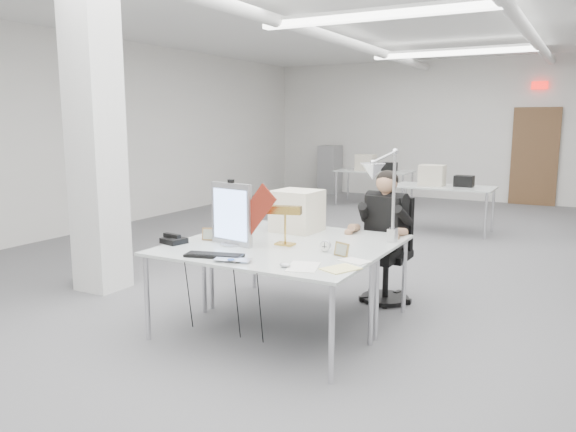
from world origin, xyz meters
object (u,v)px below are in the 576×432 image
object	(u,v)px
desk_main	(257,255)
beige_monitor	(297,211)
laptop	(231,262)
desk_phone	(174,241)
monitor	(231,214)
architect_lamp	(385,189)
bankers_lamp	(285,225)
seated_person	(386,215)
office_chair	(386,253)

from	to	relation	value
desk_main	beige_monitor	xyz separation A→B (m)	(-0.16, 1.00, 0.21)
laptop	desk_phone	distance (m)	0.90
monitor	architect_lamp	bearing A→B (deg)	33.58
bankers_lamp	architect_lamp	world-z (taller)	architect_lamp
seated_person	architect_lamp	bearing A→B (deg)	-60.89
beige_monitor	office_chair	bearing A→B (deg)	39.17
laptop	desk_phone	world-z (taller)	desk_phone
bankers_lamp	desk_phone	size ratio (longest dim) A/B	1.87
desk_main	beige_monitor	world-z (taller)	beige_monitor
bankers_lamp	desk_phone	distance (m)	0.99
seated_person	architect_lamp	size ratio (longest dim) A/B	0.86
monitor	desk_phone	world-z (taller)	monitor
office_chair	architect_lamp	size ratio (longest dim) A/B	1.01
seated_person	monitor	bearing A→B (deg)	-114.05
desk_main	bankers_lamp	size ratio (longest dim) A/B	5.02
desk_main	office_chair	size ratio (longest dim) A/B	1.79
desk_phone	beige_monitor	distance (m)	1.24
monitor	desk_phone	size ratio (longest dim) A/B	2.81
bankers_lamp	beige_monitor	world-z (taller)	beige_monitor
desk_main	beige_monitor	size ratio (longest dim) A/B	4.26
office_chair	monitor	size ratio (longest dim) A/B	1.86
seated_person	desk_phone	distance (m)	2.07
desk_main	office_chair	world-z (taller)	office_chair
laptop	architect_lamp	world-z (taller)	architect_lamp
seated_person	beige_monitor	size ratio (longest dim) A/B	2.03
desk_main	office_chair	distance (m)	1.66
architect_lamp	bankers_lamp	bearing A→B (deg)	-142.59
architect_lamp	monitor	bearing A→B (deg)	-140.76
bankers_lamp	office_chair	bearing A→B (deg)	49.60
desk_main	architect_lamp	xyz separation A→B (m)	(0.81, 0.72, 0.51)
desk_main	office_chair	xyz separation A→B (m)	(0.57, 1.54, -0.24)
seated_person	monitor	distance (m)	1.62
monitor	bankers_lamp	bearing A→B (deg)	36.91
desk_phone	architect_lamp	size ratio (longest dim) A/B	0.19
desk_main	bankers_lamp	distance (m)	0.44
beige_monitor	monitor	bearing A→B (deg)	-101.37
laptop	desk_phone	size ratio (longest dim) A/B	1.50
seated_person	beige_monitor	xyz separation A→B (m)	(-0.73, -0.49, 0.06)
desk_main	architect_lamp	distance (m)	1.20
seated_person	monitor	size ratio (longest dim) A/B	1.58
desk_phone	beige_monitor	bearing A→B (deg)	68.42
bankers_lamp	laptop	bearing A→B (deg)	-109.48
desk_main	bankers_lamp	xyz separation A→B (m)	(0.04, 0.40, 0.19)
desk_phone	laptop	bearing A→B (deg)	-9.48
laptop	beige_monitor	bearing A→B (deg)	79.33
seated_person	bankers_lamp	distance (m)	1.22
architect_lamp	desk_phone	bearing A→B (deg)	-141.42
bankers_lamp	desk_phone	xyz separation A→B (m)	(-0.89, -0.41, -0.16)
desk_phone	monitor	bearing A→B (deg)	34.78
office_chair	beige_monitor	distance (m)	1.02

